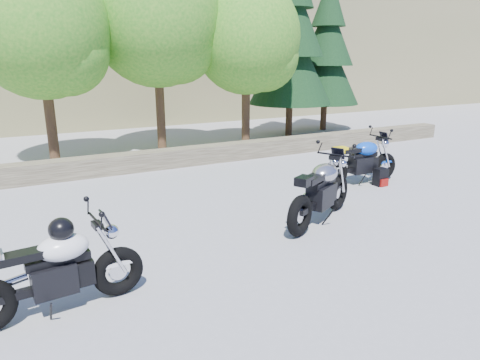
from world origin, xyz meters
name	(u,v)px	position (x,y,z in m)	size (l,w,h in m)	color
ground	(257,238)	(0.00, 0.00, 0.00)	(90.00, 90.00, 0.00)	gray
stone_wall	(158,159)	(0.00, 5.50, 0.25)	(22.00, 0.55, 0.50)	#4A4131
tree_decid_left	(45,32)	(-2.39, 7.14, 3.63)	(3.67, 3.67, 5.62)	#382314
tree_decid_mid	(160,22)	(0.91, 7.54, 4.04)	(4.08, 4.08, 6.24)	#382314
tree_decid_right	(250,41)	(3.71, 6.94, 3.50)	(3.54, 3.54, 5.41)	#382314
conifer_near	(291,39)	(6.20, 8.20, 3.68)	(3.17, 3.17, 7.06)	#382314
conifer_far	(327,51)	(8.40, 8.80, 3.27)	(2.82, 2.82, 6.27)	#382314
silver_bike	(321,192)	(1.43, 0.13, 0.58)	(2.19, 1.24, 1.19)	black
white_bike	(54,269)	(-3.22, -0.81, 0.58)	(2.13, 0.67, 1.18)	black
blue_bike	(362,162)	(3.88, 1.68, 0.55)	(2.25, 0.71, 1.13)	black
backpack	(381,177)	(4.21, 1.35, 0.20)	(0.31, 0.27, 0.42)	black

